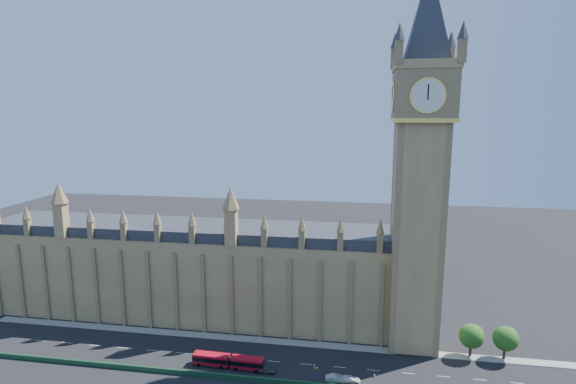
# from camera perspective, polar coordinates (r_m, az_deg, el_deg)

# --- Properties ---
(ground) EXTENTS (400.00, 400.00, 0.00)m
(ground) POSITION_cam_1_polar(r_m,az_deg,el_deg) (118.59, -3.79, -20.51)
(ground) COLOR black
(ground) RESTS_ON ground
(palace_westminster) EXTENTS (120.00, 20.00, 28.00)m
(palace_westminster) POSITION_cam_1_polar(r_m,az_deg,el_deg) (138.65, -12.04, -9.69)
(palace_westminster) COLOR #967248
(palace_westminster) RESTS_ON ground
(elizabeth_tower) EXTENTS (20.59, 20.59, 105.00)m
(elizabeth_tower) POSITION_cam_1_polar(r_m,az_deg,el_deg) (114.28, 16.60, 6.80)
(elizabeth_tower) COLOR #967248
(elizabeth_tower) RESTS_ON ground
(bridge_parapet) EXTENTS (160.00, 0.60, 1.20)m
(bridge_parapet) POSITION_cam_1_polar(r_m,az_deg,el_deg) (110.85, -4.91, -22.56)
(bridge_parapet) COLOR #1E4C2D
(bridge_parapet) RESTS_ON ground
(kerb_north) EXTENTS (160.00, 3.00, 0.16)m
(kerb_north) POSITION_cam_1_polar(r_m,az_deg,el_deg) (126.61, -2.77, -18.32)
(kerb_north) COLOR gray
(kerb_north) RESTS_ON ground
(tree_east_near) EXTENTS (6.00, 6.00, 8.50)m
(tree_east_near) POSITION_cam_1_polar(r_m,az_deg,el_deg) (125.66, 22.36, -16.50)
(tree_east_near) COLOR #382619
(tree_east_near) RESTS_ON ground
(tree_east_far) EXTENTS (6.00, 6.00, 8.50)m
(tree_east_far) POSITION_cam_1_polar(r_m,az_deg,el_deg) (127.73, 26.00, -16.34)
(tree_east_far) COLOR #382619
(tree_east_far) RESTS_ON ground
(red_bus) EXTENTS (17.41, 3.23, 2.95)m
(red_bus) POSITION_cam_1_polar(r_m,az_deg,el_deg) (115.75, -7.61, -20.52)
(red_bus) COLOR #B60C1E
(red_bus) RESTS_ON ground
(car_grey) EXTENTS (4.09, 1.82, 1.37)m
(car_grey) POSITION_cam_1_polar(r_m,az_deg,el_deg) (113.38, -2.69, -21.67)
(car_grey) COLOR #45494E
(car_grey) RESTS_ON ground
(car_silver) EXTENTS (5.04, 2.29, 1.60)m
(car_silver) POSITION_cam_1_polar(r_m,az_deg,el_deg) (110.85, 6.15, -22.46)
(car_silver) COLOR #9A9DA1
(car_silver) RESTS_ON ground
(car_white) EXTENTS (5.01, 2.32, 1.42)m
(car_white) POSITION_cam_1_polar(r_m,az_deg,el_deg) (111.12, 7.82, -22.47)
(car_white) COLOR silver
(car_white) RESTS_ON ground
(cone_a) EXTENTS (0.53, 0.53, 0.73)m
(cone_a) POSITION_cam_1_polar(r_m,az_deg,el_deg) (114.82, 3.69, -21.42)
(cone_a) COLOR black
(cone_a) RESTS_ON ground
(cone_b) EXTENTS (0.50, 0.50, 0.68)m
(cone_b) POSITION_cam_1_polar(r_m,az_deg,el_deg) (114.88, 3.37, -21.41)
(cone_b) COLOR black
(cone_b) RESTS_ON ground
(cone_c) EXTENTS (0.53, 0.53, 0.70)m
(cone_c) POSITION_cam_1_polar(r_m,az_deg,el_deg) (113.88, 10.90, -21.90)
(cone_c) COLOR black
(cone_c) RESTS_ON ground
(cone_d) EXTENTS (0.56, 0.56, 0.71)m
(cone_d) POSITION_cam_1_polar(r_m,az_deg,el_deg) (115.90, 3.38, -21.09)
(cone_d) COLOR black
(cone_d) RESTS_ON ground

